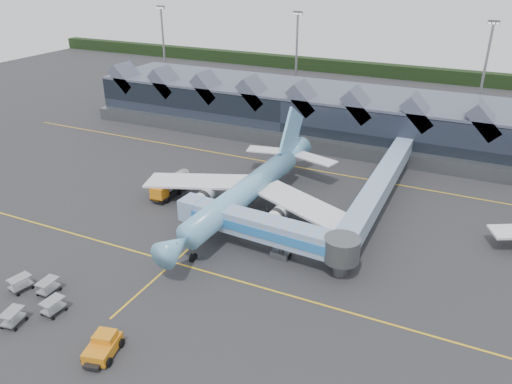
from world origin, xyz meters
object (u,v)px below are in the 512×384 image
at_px(jet_bridge, 274,232).
at_px(pushback_tug, 103,346).
at_px(main_airliner, 249,189).
at_px(fuel_truck, 172,184).

relative_size(jet_bridge, pushback_tug, 5.23).
xyz_separation_m(main_airliner, pushback_tug, (0.27, -32.61, -2.93)).
height_order(main_airliner, fuel_truck, main_airliner).
xyz_separation_m(jet_bridge, fuel_truck, (-22.01, 9.55, -1.68)).
bearing_deg(fuel_truck, jet_bridge, -23.48).
xyz_separation_m(fuel_truck, pushback_tug, (14.30, -32.93, -0.81)).
bearing_deg(fuel_truck, pushback_tug, -66.55).
xyz_separation_m(jet_bridge, pushback_tug, (-7.71, -23.38, -2.49)).
relative_size(main_airliner, pushback_tug, 8.37).
bearing_deg(pushback_tug, fuel_truck, 100.08).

